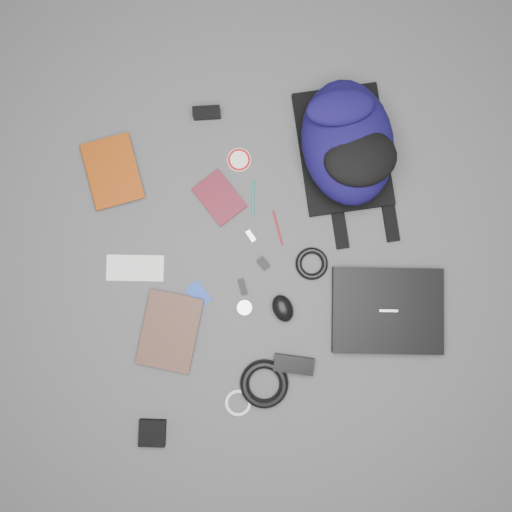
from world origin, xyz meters
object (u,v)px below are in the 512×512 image
object	(u,v)px
textbook_red	(88,178)
power_brick	(294,364)
mouse	(283,308)
laptop	(387,310)
backpack	(347,143)
comic_book	(143,325)
pouch	(152,433)
dvd_case	(219,198)
compact_camera	(207,113)

from	to	relation	value
textbook_red	power_brick	bearing A→B (deg)	-57.12
textbook_red	mouse	size ratio (longest dim) A/B	2.49
laptop	backpack	bearing A→B (deg)	105.48
comic_book	laptop	bearing A→B (deg)	14.96
backpack	textbook_red	bearing A→B (deg)	178.43
backpack	pouch	world-z (taller)	backpack
dvd_case	pouch	bearing A→B (deg)	-143.64
comic_book	compact_camera	world-z (taller)	compact_camera
comic_book	mouse	distance (m)	0.49
backpack	power_brick	size ratio (longest dim) A/B	3.48
power_brick	dvd_case	bearing A→B (deg)	121.67
dvd_case	mouse	distance (m)	0.44
mouse	comic_book	bearing A→B (deg)	164.08
backpack	mouse	world-z (taller)	backpack
laptop	compact_camera	bearing A→B (deg)	133.11
laptop	power_brick	distance (m)	0.37
textbook_red	mouse	bearing A→B (deg)	-48.85
textbook_red	compact_camera	world-z (taller)	compact_camera
laptop	textbook_red	size ratio (longest dim) A/B	1.58
textbook_red	mouse	world-z (taller)	mouse
compact_camera	pouch	bearing A→B (deg)	-102.65
pouch	comic_book	bearing A→B (deg)	79.81
comic_book	power_brick	bearing A→B (deg)	-2.81
comic_book	dvd_case	distance (m)	0.52
backpack	laptop	world-z (taller)	backpack
comic_book	dvd_case	world-z (taller)	comic_book
backpack	dvd_case	size ratio (longest dim) A/B	2.84
textbook_red	dvd_case	world-z (taller)	textbook_red
comic_book	textbook_red	bearing A→B (deg)	122.56
laptop	power_brick	world-z (taller)	laptop
compact_camera	mouse	xyz separation A→B (m)	(0.07, -0.73, -0.00)
compact_camera	power_brick	world-z (taller)	compact_camera
comic_book	pouch	world-z (taller)	pouch
laptop	textbook_red	distance (m)	1.13
backpack	comic_book	world-z (taller)	backpack
laptop	mouse	size ratio (longest dim) A/B	3.92
laptop	power_brick	size ratio (longest dim) A/B	2.76
backpack	laptop	size ratio (longest dim) A/B	1.26
comic_book	power_brick	world-z (taller)	power_brick
comic_book	power_brick	xyz separation A→B (m)	(0.46, -0.27, 0.01)
dvd_case	power_brick	bearing A→B (deg)	-104.03
compact_camera	power_brick	bearing A→B (deg)	-74.29
dvd_case	pouch	xyz separation A→B (m)	(-0.44, -0.71, 0.01)
textbook_red	laptop	bearing A→B (deg)	-39.08
laptop	textbook_red	xyz separation A→B (m)	(-0.87, 0.73, -0.01)
backpack	mouse	bearing A→B (deg)	-119.15
laptop	mouse	bearing A→B (deg)	179.77
mouse	power_brick	size ratio (longest dim) A/B	0.70
laptop	compact_camera	xyz separation A→B (m)	(-0.41, 0.83, 0.01)
textbook_red	backpack	bearing A→B (deg)	-8.68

